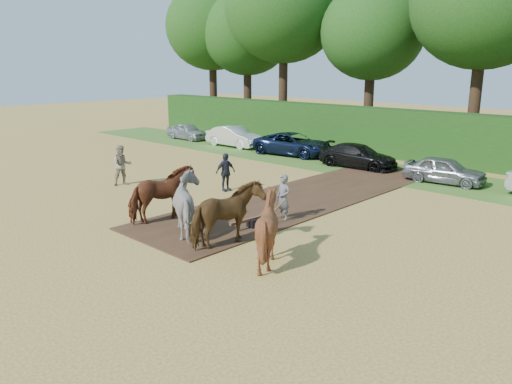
{
  "coord_description": "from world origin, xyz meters",
  "views": [
    {
      "loc": [
        14.63,
        -10.07,
        5.68
      ],
      "look_at": [
        3.09,
        2.03,
        1.4
      ],
      "focal_mm": 35.0,
      "sensor_mm": 36.0,
      "label": 1
    }
  ],
  "objects_px": {
    "spectator_near": "(122,165)",
    "spectator_far": "(225,172)",
    "plough_team": "(211,210)",
    "parked_cars": "(432,166)"
  },
  "relations": [
    {
      "from": "spectator_near",
      "to": "parked_cars",
      "type": "relative_size",
      "value": 0.05
    },
    {
      "from": "spectator_near",
      "to": "spectator_far",
      "type": "height_order",
      "value": "spectator_near"
    },
    {
      "from": "spectator_far",
      "to": "parked_cars",
      "type": "relative_size",
      "value": 0.04
    },
    {
      "from": "parked_cars",
      "to": "plough_team",
      "type": "bearing_deg",
      "value": -95.27
    },
    {
      "from": "spectator_far",
      "to": "parked_cars",
      "type": "distance_m",
      "value": 10.67
    },
    {
      "from": "spectator_near",
      "to": "plough_team",
      "type": "height_order",
      "value": "plough_team"
    },
    {
      "from": "spectator_near",
      "to": "spectator_far",
      "type": "distance_m",
      "value": 5.15
    },
    {
      "from": "spectator_far",
      "to": "plough_team",
      "type": "bearing_deg",
      "value": -127.67
    },
    {
      "from": "plough_team",
      "to": "parked_cars",
      "type": "xyz_separation_m",
      "value": [
        1.27,
        13.81,
        -0.34
      ]
    },
    {
      "from": "spectator_far",
      "to": "parked_cars",
      "type": "bearing_deg",
      "value": -23.74
    }
  ]
}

